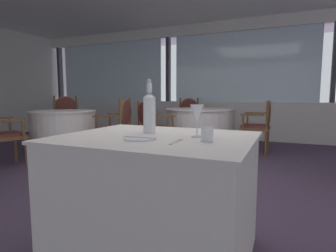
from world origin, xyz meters
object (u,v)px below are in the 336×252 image
(side_plate, at_px, (140,139))
(dining_chair_1_1, at_px, (151,124))
(dining_chair_1_2, at_px, (260,123))
(wine_glass, at_px, (197,114))
(dining_chair_2_1, at_px, (118,124))
(dining_chair_2_2, at_px, (66,117))
(dining_chair_1_0, at_px, (190,116))
(water_tumbler, at_px, (207,134))
(water_bottle, at_px, (149,111))

(side_plate, relative_size, dining_chair_1_1, 0.19)
(dining_chair_1_2, bearing_deg, side_plate, 85.20)
(side_plate, distance_m, dining_chair_1_2, 3.51)
(wine_glass, relative_size, dining_chair_2_1, 0.20)
(dining_chair_2_2, bearing_deg, side_plate, 7.73)
(dining_chair_1_0, xyz_separation_m, dining_chair_2_1, (-0.38, -2.24, 0.01))
(water_tumbler, relative_size, dining_chair_1_1, 0.08)
(water_tumbler, bearing_deg, dining_chair_1_0, 110.14)
(water_bottle, height_order, dining_chair_2_2, water_bottle)
(dining_chair_1_1, height_order, dining_chair_2_1, dining_chair_2_1)
(dining_chair_1_1, height_order, dining_chair_2_2, dining_chair_2_2)
(dining_chair_1_2, height_order, dining_chair_2_1, dining_chair_2_1)
(side_plate, bearing_deg, water_bottle, 106.53)
(side_plate, distance_m, wine_glass, 0.36)
(side_plate, xyz_separation_m, dining_chair_1_1, (-1.26, 2.59, -0.22))
(dining_chair_2_1, bearing_deg, wine_glass, 121.63)
(dining_chair_1_0, relative_size, dining_chair_2_1, 0.99)
(water_tumbler, bearing_deg, side_plate, -167.07)
(dining_chair_1_2, bearing_deg, wine_glass, 89.33)
(water_bottle, distance_m, dining_chair_2_1, 2.49)
(water_tumbler, distance_m, dining_chair_1_0, 4.63)
(dining_chair_2_2, bearing_deg, wine_glass, 12.16)
(water_bottle, height_order, dining_chair_1_0, water_bottle)
(dining_chair_1_0, relative_size, dining_chair_1_2, 1.04)
(dining_chair_2_1, bearing_deg, water_bottle, 116.80)
(water_tumbler, height_order, dining_chair_1_0, dining_chair_1_0)
(wine_glass, height_order, dining_chair_1_0, dining_chair_1_0)
(side_plate, bearing_deg, dining_chair_1_0, 105.65)
(wine_glass, xyz_separation_m, dining_chair_1_2, (0.08, 3.27, -0.35))
(wine_glass, distance_m, dining_chair_2_2, 4.25)
(dining_chair_1_0, xyz_separation_m, dining_chair_2_2, (-1.94, -1.73, 0.03))
(dining_chair_1_1, xyz_separation_m, dining_chair_2_2, (-1.92, 0.11, 0.04))
(water_bottle, relative_size, dining_chair_2_1, 0.36)
(dining_chair_2_1, bearing_deg, side_plate, 114.63)
(dining_chair_1_1, distance_m, dining_chair_2_2, 1.92)
(side_plate, xyz_separation_m, dining_chair_1_0, (-1.24, 4.42, -0.21))
(dining_chair_1_0, height_order, dining_chair_1_2, dining_chair_1_0)
(side_plate, relative_size, dining_chair_2_2, 0.18)
(dining_chair_1_1, xyz_separation_m, dining_chair_2_1, (-0.36, -0.40, 0.03))
(dining_chair_1_1, relative_size, dining_chair_2_1, 0.96)
(water_bottle, bearing_deg, side_plate, -73.47)
(wine_glass, bearing_deg, dining_chair_1_0, 109.56)
(side_plate, bearing_deg, wine_glass, 39.40)
(side_plate, bearing_deg, dining_chair_2_2, 139.69)
(side_plate, bearing_deg, dining_chair_1_2, 84.49)
(water_tumbler, distance_m, dining_chair_1_1, 2.99)
(water_tumbler, bearing_deg, dining_chair_2_1, 133.18)
(water_bottle, distance_m, water_tumbler, 0.48)
(water_bottle, relative_size, dining_chair_1_0, 0.36)
(water_tumbler, relative_size, dining_chair_1_2, 0.09)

